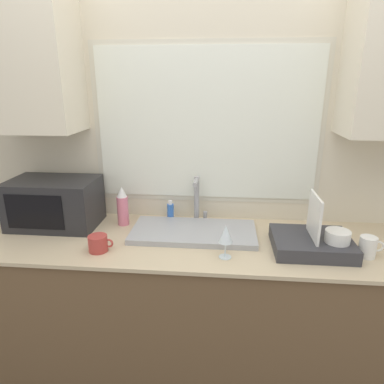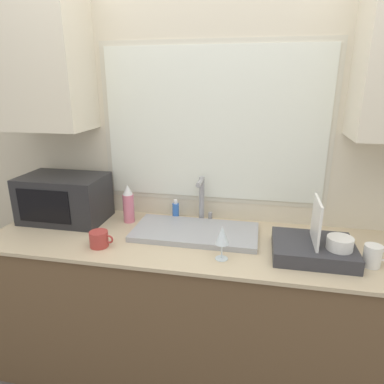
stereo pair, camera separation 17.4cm
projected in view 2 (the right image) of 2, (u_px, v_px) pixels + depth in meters
countertop at (202, 309)px, 1.99m from camera, size 2.36×0.68×0.89m
wall_back at (213, 135)px, 1.98m from camera, size 6.00×0.38×2.60m
sink_basin at (195, 232)px, 1.91m from camera, size 0.69×0.34×0.03m
faucet at (202, 197)px, 2.04m from camera, size 0.08×0.14×0.28m
microwave at (64, 198)px, 2.08m from camera, size 0.50×0.32×0.28m
dish_rack at (315, 247)px, 1.66m from camera, size 0.39×0.32×0.29m
spray_bottle at (128, 204)px, 2.06m from camera, size 0.07×0.07×0.23m
soap_bottle at (176, 211)px, 2.10m from camera, size 0.04×0.04×0.13m
mug_near_sink at (99, 239)px, 1.77m from camera, size 0.13×0.10×0.08m
wine_glass at (222, 236)px, 1.62m from camera, size 0.07×0.07×0.17m
mug_by_rack at (373, 256)px, 1.57m from camera, size 0.12×0.08×0.10m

